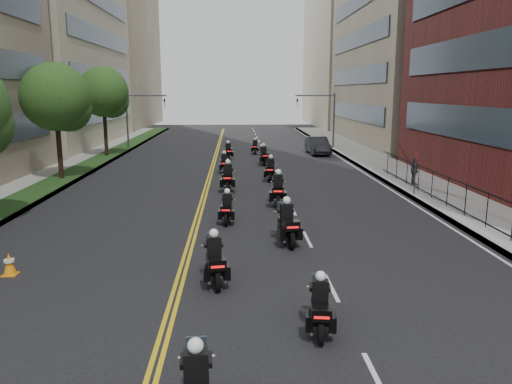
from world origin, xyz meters
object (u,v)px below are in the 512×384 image
motorcycle_2 (215,262)px  traffic_cone (9,264)px  motorcycle_1 (320,308)px  motorcycle_6 (228,178)px  motorcycle_8 (224,164)px  parked_sedan (318,146)px  motorcycle_7 (271,170)px  pedestrian_c (414,171)px  motorcycle_10 (228,152)px  motorcycle_3 (287,225)px  motorcycle_9 (264,156)px  motorcycle_11 (255,148)px  motorcycle_5 (278,191)px  motorcycle_4 (227,209)px

motorcycle_2 → traffic_cone: motorcycle_2 is taller
motorcycle_1 → motorcycle_2: 4.30m
motorcycle_6 → traffic_cone: bearing=-115.3°
motorcycle_8 → parked_sedan: size_ratio=0.44×
parked_sedan → traffic_cone: 34.38m
motorcycle_8 → motorcycle_7: bearing=-49.5°
motorcycle_7 → traffic_cone: motorcycle_7 is taller
motorcycle_1 → pedestrian_c: bearing=71.3°
motorcycle_7 → motorcycle_10: size_ratio=1.05×
motorcycle_3 → motorcycle_9: motorcycle_3 is taller
motorcycle_2 → motorcycle_11: motorcycle_2 is taller
motorcycle_3 → traffic_cone: (-9.32, -3.04, -0.36)m
motorcycle_10 → motorcycle_11: motorcycle_10 is taller
motorcycle_7 → motorcycle_1: bearing=-83.5°
motorcycle_1 → traffic_cone: bearing=162.7°
motorcycle_3 → parked_sedan: bearing=72.2°
motorcycle_10 → motorcycle_11: size_ratio=1.07×
motorcycle_9 → motorcycle_6: bearing=-110.1°
motorcycle_1 → motorcycle_2: (-2.71, 3.33, 0.07)m
motorcycle_1 → traffic_cone: size_ratio=2.76×
motorcycle_5 → motorcycle_7: size_ratio=1.10×
motorcycle_3 → motorcycle_11: size_ratio=1.21×
motorcycle_1 → motorcycle_10: size_ratio=0.93×
motorcycle_2 → parked_sedan: size_ratio=0.47×
motorcycle_9 → pedestrian_c: bearing=-53.7°
motorcycle_7 → motorcycle_11: (-0.44, 14.33, -0.08)m
motorcycle_8 → traffic_cone: bearing=-109.7°
motorcycle_6 → parked_sedan: (8.24, 17.21, 0.07)m
motorcycle_11 → motorcycle_1: bearing=-85.5°
motorcycle_4 → motorcycle_3: bearing=-50.7°
motorcycle_7 → motorcycle_10: motorcycle_7 is taller
motorcycle_5 → motorcycle_9: bearing=94.7°
motorcycle_2 → motorcycle_4: size_ratio=1.09×
motorcycle_3 → motorcycle_8: 17.63m
motorcycle_1 → motorcycle_2: motorcycle_2 is taller
motorcycle_3 → motorcycle_9: bearing=83.1°
motorcycle_2 → motorcycle_3: size_ratio=0.92×
motorcycle_6 → motorcycle_10: size_ratio=1.15×
motorcycle_1 → motorcycle_3: bearing=97.6°
motorcycle_2 → motorcycle_10: 28.57m
motorcycle_3 → motorcycle_9: 21.04m
motorcycle_5 → traffic_cone: motorcycle_5 is taller
motorcycle_4 → motorcycle_10: bearing=93.6°
motorcycle_7 → motorcycle_3: bearing=-84.1°
motorcycle_3 → motorcycle_6: bearing=96.9°
motorcycle_1 → motorcycle_3: size_ratio=0.83×
motorcycle_8 → motorcycle_3: bearing=-82.9°
motorcycle_3 → motorcycle_4: motorcycle_3 is taller
motorcycle_6 → pedestrian_c: motorcycle_6 is taller
motorcycle_1 → pedestrian_c: size_ratio=1.20×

